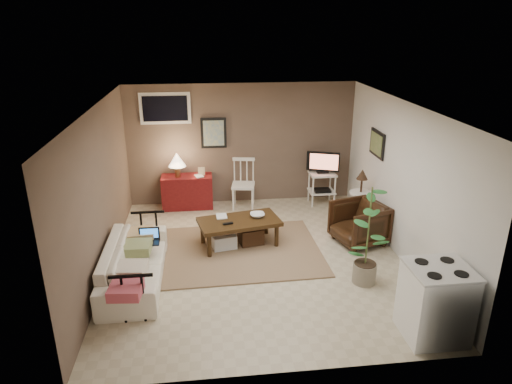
{
  "coord_description": "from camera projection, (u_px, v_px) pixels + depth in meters",
  "views": [
    {
      "loc": [
        -0.75,
        -6.3,
        3.52
      ],
      "look_at": [
        0.04,
        0.35,
        0.99
      ],
      "focal_mm": 32.0,
      "sensor_mm": 36.0,
      "label": 1
    }
  ],
  "objects": [
    {
      "name": "floor",
      "position": [
        256.0,
        258.0,
        7.18
      ],
      "size": [
        5.0,
        5.0,
        0.0
      ],
      "primitive_type": "plane",
      "color": "#C1B293",
      "rests_on": "ground"
    },
    {
      "name": "potted_plant",
      "position": [
        368.0,
        232.0,
        6.26
      ],
      "size": [
        0.37,
        0.37,
        1.47
      ],
      "color": "gray",
      "rests_on": "floor"
    },
    {
      "name": "window",
      "position": [
        165.0,
        108.0,
        8.63
      ],
      "size": [
        0.96,
        0.03,
        0.6
      ],
      "primitive_type": "cube",
      "color": "white"
    },
    {
      "name": "coffee_table",
      "position": [
        239.0,
        231.0,
        7.49
      ],
      "size": [
        1.41,
        0.92,
        0.49
      ],
      "color": "#39240F",
      "rests_on": "floor"
    },
    {
      "name": "sofa",
      "position": [
        134.0,
        257.0,
        6.43
      ],
      "size": [
        0.58,
        1.99,
        0.78
      ],
      "primitive_type": "imported",
      "rotation": [
        0.0,
        0.0,
        1.57
      ],
      "color": "white",
      "rests_on": "floor"
    },
    {
      "name": "rug",
      "position": [
        242.0,
        251.0,
        7.39
      ],
      "size": [
        2.56,
        2.08,
        0.02
      ],
      "primitive_type": "cube",
      "rotation": [
        0.0,
        0.0,
        0.03
      ],
      "color": "#866B4E",
      "rests_on": "floor"
    },
    {
      "name": "book_table",
      "position": [
        216.0,
        211.0,
        7.49
      ],
      "size": [
        0.17,
        0.03,
        0.24
      ],
      "primitive_type": "imported",
      "rotation": [
        0.0,
        0.0,
        0.05
      ],
      "color": "#39240F",
      "rests_on": "coffee_table"
    },
    {
      "name": "laptop",
      "position": [
        149.0,
        238.0,
        6.73
      ],
      "size": [
        0.31,
        0.22,
        0.21
      ],
      "color": "black",
      "rests_on": "sofa"
    },
    {
      "name": "sofa_end_rails",
      "position": [
        142.0,
        260.0,
        6.47
      ],
      "size": [
        0.54,
        1.99,
        0.67
      ],
      "primitive_type": null,
      "color": "black",
      "rests_on": "floor"
    },
    {
      "name": "stove",
      "position": [
        435.0,
        302.0,
        5.28
      ],
      "size": [
        0.7,
        0.65,
        0.92
      ],
      "color": "white",
      "rests_on": "floor"
    },
    {
      "name": "tv_stand",
      "position": [
        322.0,
        177.0,
        9.14
      ],
      "size": [
        0.63,
        0.42,
        1.09
      ],
      "color": "white",
      "rests_on": "floor"
    },
    {
      "name": "side_table",
      "position": [
        361.0,
        191.0,
        8.12
      ],
      "size": [
        0.4,
        0.4,
        1.07
      ],
      "color": "white",
      "rests_on": "floor"
    },
    {
      "name": "art_right",
      "position": [
        377.0,
        144.0,
        7.86
      ],
      "size": [
        0.03,
        0.6,
        0.45
      ],
      "primitive_type": "cube",
      "color": "black"
    },
    {
      "name": "sofa_pillows",
      "position": [
        134.0,
        259.0,
        6.19
      ],
      "size": [
        0.38,
        1.89,
        0.13
      ],
      "primitive_type": null,
      "color": "beige",
      "rests_on": "sofa"
    },
    {
      "name": "art_back",
      "position": [
        214.0,
        133.0,
        8.91
      ],
      "size": [
        0.5,
        0.03,
        0.6
      ],
      "primitive_type": "cube",
      "color": "black"
    },
    {
      "name": "red_console",
      "position": [
        186.0,
        189.0,
        9.01
      ],
      "size": [
        0.99,
        0.44,
        1.14
      ],
      "color": "maroon",
      "rests_on": "floor"
    },
    {
      "name": "armchair",
      "position": [
        359.0,
        221.0,
        7.56
      ],
      "size": [
        0.9,
        0.93,
        0.78
      ],
      "primitive_type": "imported",
      "rotation": [
        0.0,
        0.0,
        -1.27
      ],
      "color": "black",
      "rests_on": "floor"
    },
    {
      "name": "bowl",
      "position": [
        257.0,
        210.0,
        7.51
      ],
      "size": [
        0.24,
        0.06,
        0.24
      ],
      "primitive_type": "imported",
      "rotation": [
        0.0,
        0.0,
        -0.0
      ],
      "color": "#39240F",
      "rests_on": "coffee_table"
    },
    {
      "name": "spindle_chair",
      "position": [
        243.0,
        185.0,
        9.01
      ],
      "size": [
        0.5,
        0.5,
        0.97
      ],
      "color": "white",
      "rests_on": "floor"
    },
    {
      "name": "book_console",
      "position": [
        195.0,
        172.0,
        8.82
      ],
      "size": [
        0.15,
        0.06,
        0.21
      ],
      "primitive_type": "imported",
      "rotation": [
        0.0,
        0.0,
        0.31
      ],
      "color": "#39240F",
      "rests_on": "red_console"
    }
  ]
}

